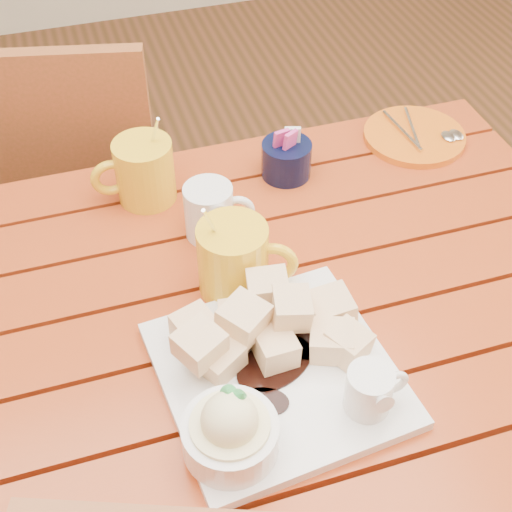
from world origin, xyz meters
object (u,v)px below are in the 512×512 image
object	(u,v)px
table	(230,359)
orange_saucer	(415,136)
chair_far	(65,196)
dessert_plate	(268,374)
coffee_mug_left	(143,171)
coffee_mug_right	(235,258)

from	to	relation	value
table	orange_saucer	size ratio (longest dim) A/B	6.45
orange_saucer	chair_far	bearing A→B (deg)	153.12
dessert_plate	orange_saucer	world-z (taller)	dessert_plate
table	dessert_plate	size ratio (longest dim) A/B	3.81
dessert_plate	chair_far	distance (m)	0.84
dessert_plate	coffee_mug_left	distance (m)	0.44
table	chair_far	distance (m)	0.67
table	orange_saucer	xyz separation A→B (m)	(0.44, 0.30, 0.11)
dessert_plate	coffee_mug_left	xyz separation A→B (m)	(-0.07, 0.43, 0.02)
table	chair_far	bearing A→B (deg)	107.58
coffee_mug_left	chair_far	xyz separation A→B (m)	(-0.14, 0.34, -0.29)
table	orange_saucer	distance (m)	0.55
coffee_mug_left	coffee_mug_right	xyz separation A→B (m)	(0.09, -0.24, 0.00)
coffee_mug_right	orange_saucer	distance (m)	0.50
coffee_mug_right	orange_saucer	size ratio (longest dim) A/B	0.91
orange_saucer	dessert_plate	bearing A→B (deg)	-134.10
dessert_plate	orange_saucer	size ratio (longest dim) A/B	1.70
dessert_plate	chair_far	size ratio (longest dim) A/B	0.34
coffee_mug_left	chair_far	size ratio (longest dim) A/B	0.17
coffee_mug_left	dessert_plate	bearing A→B (deg)	-81.17
coffee_mug_right	table	bearing A→B (deg)	-95.40
orange_saucer	coffee_mug_right	bearing A→B (deg)	-148.41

